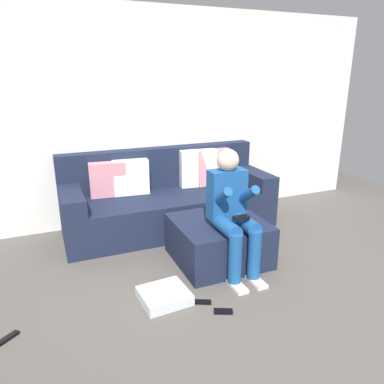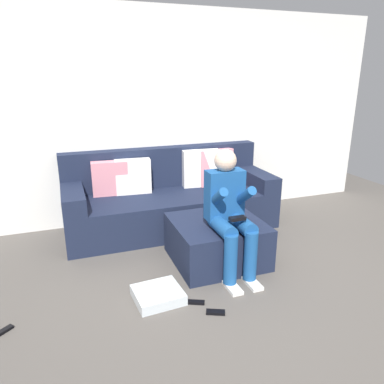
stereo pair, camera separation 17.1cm
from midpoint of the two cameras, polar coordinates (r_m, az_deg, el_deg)
The scene contains 9 objects.
ground_plane at distance 3.00m, azimuth 8.44°, elevation -17.54°, with size 7.26×7.26×0.00m, color #544F49.
wall_back at distance 4.49m, azimuth -5.56°, elevation 11.47°, with size 5.58×0.10×2.46m, color silver.
couch_sectional at distance 4.28m, azimuth -4.84°, elevation -1.20°, with size 2.37×0.85×0.90m.
ottoman at distance 3.55m, azimuth 2.76°, elevation -7.54°, with size 0.83×0.79×0.40m, color #192138.
person_seated at distance 3.23m, azimuth 4.89°, elevation -2.79°, with size 0.34×0.63×1.11m.
storage_bin at distance 3.05m, azimuth -6.01°, elevation -15.76°, with size 0.37×0.34×0.08m, color silver.
remote_near_ottoman at distance 2.93m, azimuth 3.13°, elevation -18.07°, with size 0.14×0.05×0.02m, color black.
remote_by_storage_bin at distance 3.02m, azimuth -0.38°, elevation -16.75°, with size 0.17×0.04×0.02m, color black.
remote_under_side_table at distance 3.01m, azimuth -28.25°, elevation -19.38°, with size 0.15×0.04×0.02m, color black.
Camera 1 is at (-1.39, -2.03, 1.73)m, focal length 34.29 mm.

